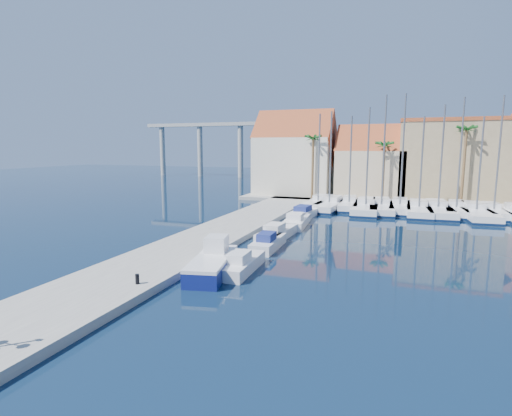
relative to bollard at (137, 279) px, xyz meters
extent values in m
plane|color=black|center=(7.10, -1.40, -0.78)|extent=(260.00, 260.00, 0.00)
cube|color=gray|center=(-1.90, 12.10, -0.53)|extent=(6.00, 77.00, 0.50)
cube|color=gray|center=(17.10, 46.60, -0.53)|extent=(54.00, 16.00, 0.50)
cylinder|color=black|center=(0.00, 0.00, 0.00)|extent=(0.23, 0.23, 0.57)
cube|color=navy|center=(2.45, 4.44, -0.31)|extent=(3.39, 6.61, 0.95)
cube|color=white|center=(2.45, 4.44, 0.27)|extent=(3.39, 6.61, 0.21)
cube|color=white|center=(2.19, 5.68, 0.85)|extent=(1.69, 1.93, 1.16)
cube|color=white|center=(4.00, 5.63, -0.38)|extent=(1.88, 5.33, 0.80)
cube|color=white|center=(4.02, 5.11, 0.32)|extent=(1.25, 1.89, 0.60)
cube|color=white|center=(3.80, 11.84, -0.38)|extent=(1.80, 5.22, 0.80)
cube|color=navy|center=(3.81, 11.32, 0.32)|extent=(1.21, 1.84, 0.60)
cube|color=white|center=(3.34, 15.63, -0.38)|extent=(2.26, 6.22, 0.80)
cube|color=white|center=(3.31, 15.02, 0.32)|extent=(1.48, 2.21, 0.60)
cube|color=white|center=(3.59, 21.69, -0.38)|extent=(2.51, 6.45, 0.80)
cube|color=white|center=(3.64, 21.07, 0.32)|extent=(1.58, 2.31, 0.60)
cube|color=white|center=(3.11, 27.31, -0.38)|extent=(2.71, 6.82, 0.80)
cube|color=navy|center=(3.05, 26.65, 0.32)|extent=(1.69, 2.45, 0.60)
cube|color=white|center=(3.22, 35.16, -0.28)|extent=(2.95, 8.81, 1.00)
cube|color=#0C1D3E|center=(3.22, 35.16, -0.60)|extent=(3.02, 8.88, 0.28)
cube|color=white|center=(3.29, 36.03, 0.52)|extent=(1.78, 2.72, 0.60)
cylinder|color=slate|center=(3.19, 34.73, 5.90)|extent=(0.20, 0.20, 11.36)
cube|color=white|center=(4.91, 34.26, -0.28)|extent=(3.67, 11.10, 1.00)
cube|color=#0C1D3E|center=(4.91, 34.26, -0.60)|extent=(3.73, 11.16, 0.28)
cube|color=white|center=(4.99, 35.35, 0.52)|extent=(2.23, 3.42, 0.60)
cylinder|color=slate|center=(4.87, 33.72, 5.97)|extent=(0.20, 0.20, 11.50)
cube|color=white|center=(7.24, 35.22, -0.28)|extent=(2.91, 9.09, 1.00)
cube|color=#0C1D3E|center=(7.24, 35.22, -0.60)|extent=(2.98, 9.15, 0.28)
cube|color=white|center=(7.18, 36.11, 0.52)|extent=(1.80, 2.79, 0.60)
cylinder|color=slate|center=(7.27, 34.77, 5.70)|extent=(0.20, 0.20, 10.97)
cube|color=white|center=(9.51, 33.71, -0.28)|extent=(3.32, 11.51, 1.00)
cube|color=#0C1D3E|center=(9.51, 33.71, -0.60)|extent=(3.38, 11.57, 0.28)
cube|color=white|center=(9.48, 34.85, 0.52)|extent=(2.18, 3.49, 0.60)
cylinder|color=slate|center=(9.53, 33.14, 6.12)|extent=(0.20, 0.20, 11.80)
cube|color=white|center=(11.32, 34.33, -0.28)|extent=(3.57, 10.99, 1.00)
cube|color=#0C1D3E|center=(11.32, 34.33, -0.60)|extent=(3.64, 11.06, 0.28)
cube|color=white|center=(11.25, 35.41, 0.52)|extent=(2.19, 3.38, 0.60)
cylinder|color=slate|center=(11.36, 33.79, 6.86)|extent=(0.20, 0.20, 13.29)
cube|color=white|center=(13.54, 35.11, -0.28)|extent=(2.43, 9.33, 1.00)
cube|color=#0C1D3E|center=(13.54, 35.11, -0.60)|extent=(2.49, 9.39, 0.28)
cube|color=white|center=(13.54, 36.04, 0.52)|extent=(1.70, 2.80, 0.60)
cylinder|color=slate|center=(13.54, 34.64, 6.94)|extent=(0.20, 0.20, 13.45)
cube|color=white|center=(15.70, 33.93, -0.28)|extent=(2.90, 10.69, 1.00)
cube|color=#0C1D3E|center=(15.70, 33.93, -0.60)|extent=(2.96, 10.75, 0.28)
cube|color=white|center=(15.69, 35.00, 0.52)|extent=(1.98, 3.22, 0.60)
cylinder|color=slate|center=(15.71, 33.40, 5.52)|extent=(0.20, 0.20, 10.60)
cube|color=white|center=(17.82, 34.49, -0.28)|extent=(3.70, 11.59, 1.00)
cube|color=#0C1D3E|center=(17.82, 34.49, -0.60)|extent=(3.76, 11.65, 0.28)
cube|color=white|center=(17.75, 35.63, 0.52)|extent=(2.29, 3.55, 0.60)
cylinder|color=slate|center=(17.86, 33.92, 6.18)|extent=(0.20, 0.20, 11.92)
cube|color=white|center=(19.92, 35.05, -0.28)|extent=(2.93, 9.15, 1.00)
cube|color=#0C1D3E|center=(19.92, 35.05, -0.60)|extent=(2.99, 9.22, 0.28)
cube|color=white|center=(19.98, 35.95, 0.52)|extent=(1.82, 2.81, 0.60)
cylinder|color=slate|center=(19.89, 34.60, 6.60)|extent=(0.20, 0.20, 12.77)
cube|color=white|center=(21.79, 33.88, -0.28)|extent=(3.88, 11.85, 1.00)
cube|color=#0C1D3E|center=(21.79, 33.88, -0.60)|extent=(3.94, 11.92, 0.28)
cube|color=white|center=(21.70, 35.04, 0.52)|extent=(2.37, 3.64, 0.60)
cylinder|color=slate|center=(21.83, 33.30, 5.42)|extent=(0.20, 0.20, 10.41)
cube|color=white|center=(23.72, 34.68, -0.28)|extent=(2.87, 8.53, 1.00)
cube|color=#0C1D3E|center=(23.72, 34.68, -0.60)|extent=(2.93, 8.60, 0.28)
cube|color=white|center=(23.65, 35.52, 0.52)|extent=(1.73, 2.63, 0.60)
cylinder|color=slate|center=(23.76, 34.26, 6.60)|extent=(0.20, 0.20, 12.77)
cube|color=beige|center=(-2.90, 45.60, 4.22)|extent=(12.00, 9.00, 9.00)
cube|color=maroon|center=(-2.90, 45.60, 8.72)|extent=(12.30, 9.00, 9.00)
cube|color=#C7B38C|center=(9.10, 45.60, 3.22)|extent=(10.00, 8.00, 7.00)
cube|color=maroon|center=(9.10, 45.60, 6.72)|extent=(10.30, 8.00, 8.00)
cube|color=#9D8760|center=(20.10, 46.60, 5.22)|extent=(14.00, 10.00, 11.00)
cube|color=maroon|center=(20.10, 46.60, 10.97)|extent=(14.20, 10.20, 0.50)
cylinder|color=brown|center=(1.10, 40.60, 4.22)|extent=(0.36, 0.36, 9.00)
sphere|color=#18561D|center=(1.10, 40.60, 8.57)|extent=(2.60, 2.60, 2.60)
cylinder|color=brown|center=(11.10, 40.60, 3.72)|extent=(0.36, 0.36, 8.00)
sphere|color=#18561D|center=(11.10, 40.60, 7.57)|extent=(2.60, 2.60, 2.60)
cylinder|color=brown|center=(21.10, 40.60, 4.72)|extent=(0.36, 0.36, 10.00)
sphere|color=#18561D|center=(21.10, 40.60, 9.57)|extent=(2.60, 2.60, 2.60)
cube|color=#9E9E99|center=(-30.90, 80.60, 13.22)|extent=(48.00, 2.20, 0.90)
cylinder|color=#9E9E99|center=(-50.90, 80.60, 6.22)|extent=(1.40, 1.40, 14.00)
cylinder|color=#9E9E99|center=(-38.90, 80.60, 6.22)|extent=(1.40, 1.40, 14.00)
cylinder|color=#9E9E99|center=(-26.90, 80.60, 6.22)|extent=(1.40, 1.40, 14.00)
cylinder|color=#9E9E99|center=(-14.90, 80.60, 6.22)|extent=(1.40, 1.40, 14.00)
camera|label=1|loc=(13.65, -17.84, 7.33)|focal=28.00mm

